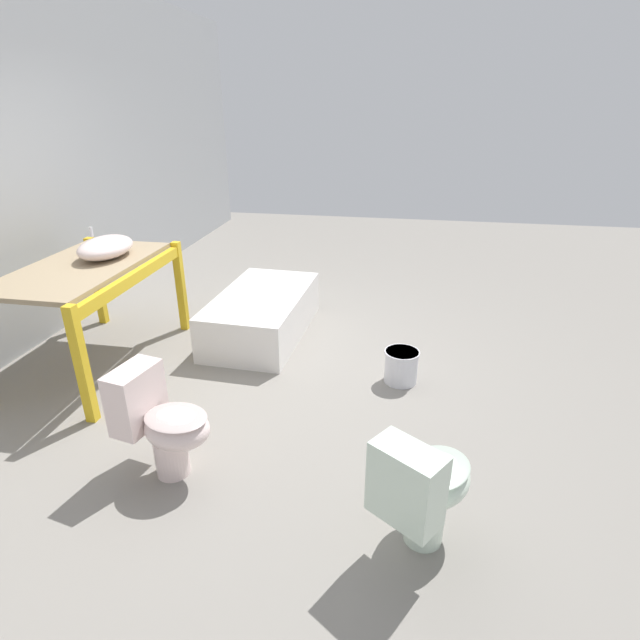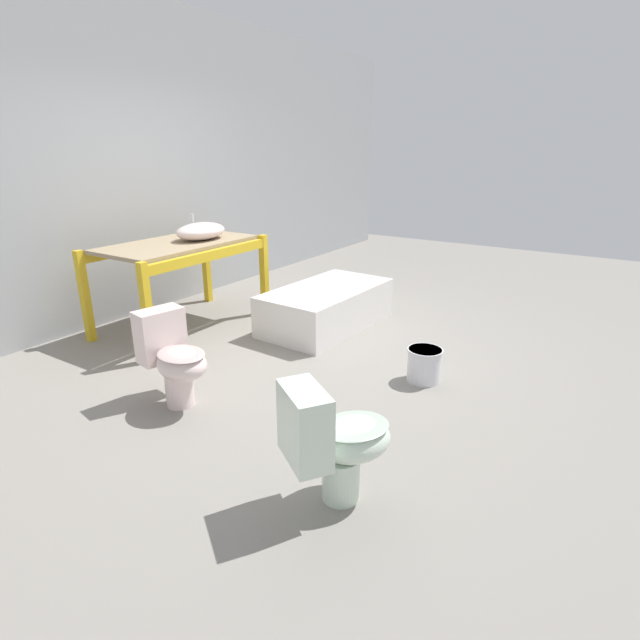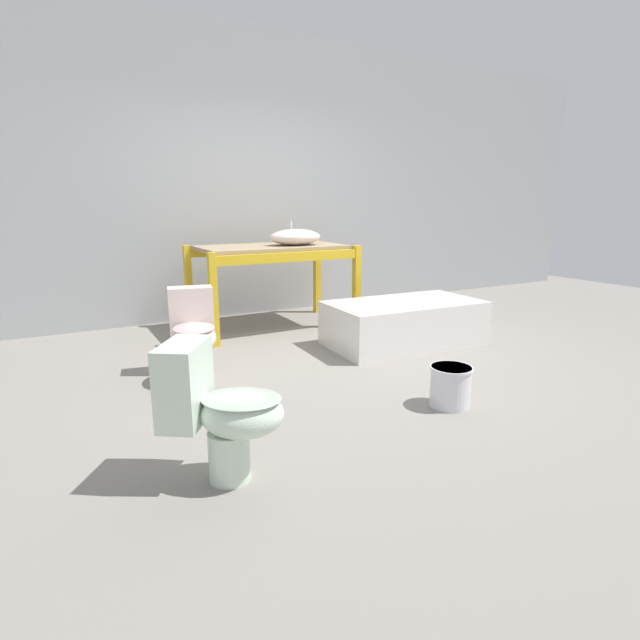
% 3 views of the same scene
% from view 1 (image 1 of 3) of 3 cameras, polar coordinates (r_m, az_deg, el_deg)
% --- Properties ---
extents(ground_plane, '(12.00, 12.00, 0.00)m').
position_cam_1_polar(ground_plane, '(4.18, -7.36, -5.85)').
color(ground_plane, gray).
extents(shelving_rack, '(1.62, 0.94, 0.87)m').
position_cam_1_polar(shelving_rack, '(4.40, -25.41, 4.14)').
color(shelving_rack, gold).
rests_on(shelving_rack, ground_plane).
extents(sink_basin, '(0.56, 0.37, 0.25)m').
position_cam_1_polar(sink_basin, '(4.48, -23.30, 7.64)').
color(sink_basin, silver).
rests_on(sink_basin, shelving_rack).
extents(bathtub_main, '(1.45, 0.83, 0.41)m').
position_cam_1_polar(bathtub_main, '(4.73, -6.61, 1.04)').
color(bathtub_main, white).
rests_on(bathtub_main, ground_plane).
extents(toilet_near, '(0.43, 0.61, 0.67)m').
position_cam_1_polar(toilet_near, '(3.08, -17.65, -10.96)').
color(toilet_near, silver).
rests_on(toilet_near, ground_plane).
extents(toilet_far, '(0.64, 0.58, 0.67)m').
position_cam_1_polar(toilet_far, '(2.57, 11.80, -18.18)').
color(toilet_far, silver).
rests_on(toilet_far, ground_plane).
extents(bucket_white, '(0.28, 0.28, 0.27)m').
position_cam_1_polar(bucket_white, '(3.99, 9.26, -5.16)').
color(bucket_white, silver).
rests_on(bucket_white, ground_plane).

